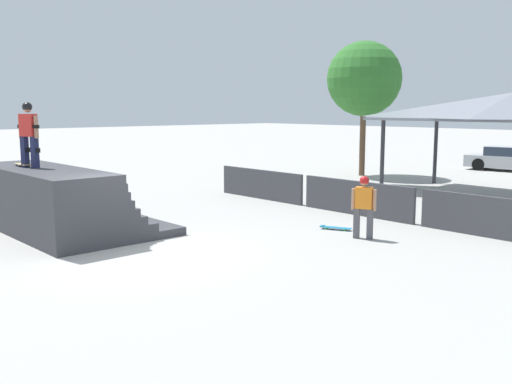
# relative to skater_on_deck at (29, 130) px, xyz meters

# --- Properties ---
(ground_plane) EXTENTS (160.00, 160.00, 0.00)m
(ground_plane) POSITION_rel_skater_on_deck_xyz_m (3.81, 0.86, -2.68)
(ground_plane) COLOR #A3A09B
(quarter_pipe_ramp) EXTENTS (5.48, 3.46, 1.70)m
(quarter_pipe_ramp) POSITION_rel_skater_on_deck_xyz_m (0.38, 0.46, -1.94)
(quarter_pipe_ramp) COLOR #38383D
(quarter_pipe_ramp) RESTS_ON ground
(skater_on_deck) EXTENTS (0.73, 0.42, 1.71)m
(skater_on_deck) POSITION_rel_skater_on_deck_xyz_m (0.00, 0.00, 0.00)
(skater_on_deck) COLOR #1E2347
(skater_on_deck) RESTS_ON quarter_pipe_ramp
(skateboard_on_deck) EXTENTS (0.81, 0.22, 0.09)m
(skateboard_on_deck) POSITION_rel_skater_on_deck_xyz_m (-0.42, -0.05, -0.92)
(skateboard_on_deck) COLOR blue
(skateboard_on_deck) RESTS_ON quarter_pipe_ramp
(bystander_walking) EXTENTS (0.60, 0.37, 1.59)m
(bystander_walking) POSITION_rel_skater_on_deck_xyz_m (6.44, 5.79, -1.75)
(bystander_walking) COLOR #4C4C51
(bystander_walking) RESTS_ON ground
(skateboard_on_ground) EXTENTS (0.85, 0.53, 0.09)m
(skateboard_on_ground) POSITION_rel_skater_on_deck_xyz_m (5.28, 6.08, -2.63)
(skateboard_on_ground) COLOR green
(skateboard_on_ground) RESTS_ON ground
(barrier_fence) EXTENTS (12.73, 0.12, 1.05)m
(barrier_fence) POSITION_rel_skater_on_deck_xyz_m (4.33, 8.24, -2.16)
(barrier_fence) COLOR #3D3D42
(barrier_fence) RESTS_ON ground
(tree_beside_pavilion) EXTENTS (3.55, 3.55, 6.42)m
(tree_beside_pavilion) POSITION_rel_skater_on_deck_xyz_m (-1.95, 16.78, 1.94)
(tree_beside_pavilion) COLOR brown
(tree_beside_pavilion) RESTS_ON ground
(parked_car_silver) EXTENTS (4.19, 2.20, 1.27)m
(parked_car_silver) POSITION_rel_skater_on_deck_xyz_m (1.91, 24.03, -2.08)
(parked_car_silver) COLOR #A8AAAF
(parked_car_silver) RESTS_ON ground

